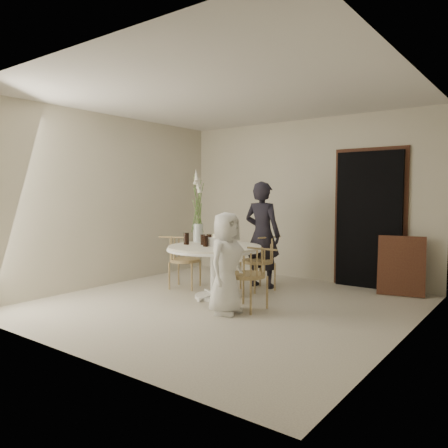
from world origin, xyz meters
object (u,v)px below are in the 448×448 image
Objects in this scene: boy at (226,263)px; chair_left at (178,254)px; birthday_cake at (215,242)px; flower_vase at (198,212)px; chair_right at (254,269)px; girl at (262,235)px; table at (215,254)px; chair_far at (264,255)px.

chair_left is at bearing 57.27° from boy.
flower_vase is (-0.48, 0.22, 0.40)m from birthday_cake.
birthday_cake is (-0.84, 0.27, 0.27)m from chair_right.
birthday_cake is (-0.18, -0.98, -0.04)m from girl.
chair_right reaches higher than chair_left.
chair_right is (0.83, -0.26, -0.10)m from table.
boy is at bearing -42.44° from birthday_cake.
boy is at bearing -33.97° from chair_right.
flower_vase is at bearing 155.81° from birthday_cake.
birthday_cake is 0.21× the size of flower_vase.
birthday_cake is at bearing -121.17° from chair_left.
boy is (-0.21, -0.30, 0.10)m from chair_right.
birthday_cake reaches higher than chair_far.
girl is at bearing 10.12° from boy.
table is 0.81× the size of girl.
chair_right is 3.46× the size of birthday_cake.
boy is 1.13× the size of flower_vase.
flower_vase is at bearing -109.39° from chair_right.
flower_vase is (0.37, 0.05, 0.67)m from chair_left.
flower_vase reaches higher than chair_right.
table is 0.87m from chair_right.
birthday_cake is at bearing 131.36° from table.
chair_right is 0.38m from boy.
flower_vase is at bearing 47.44° from girl.
girl is 1.33× the size of boy.
girl is (-0.10, 0.11, 0.30)m from chair_far.
birthday_cake is at bearing 78.10° from girl.
chair_left is at bearing -126.67° from chair_far.
chair_right is at bearing -17.91° from birthday_cake.
flower_vase is (-0.76, -0.65, 0.66)m from chair_far.
flower_vase reaches higher than chair_far.
chair_right is (0.56, -1.13, -0.00)m from chair_far.
flower_vase is at bearing -117.86° from chair_far.
table is at bearing -106.41° from chair_right.
boy is (0.61, -0.56, 0.00)m from table.
flower_vase is (-0.49, 0.23, 0.57)m from table.
boy reaches higher than chair_left.
birthday_cake is (-0.63, 0.57, 0.17)m from boy.
chair_right is at bearing 116.27° from girl.
table is at bearing 78.93° from girl.
chair_far is 0.34m from girl.
boy is 5.32× the size of birthday_cake.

